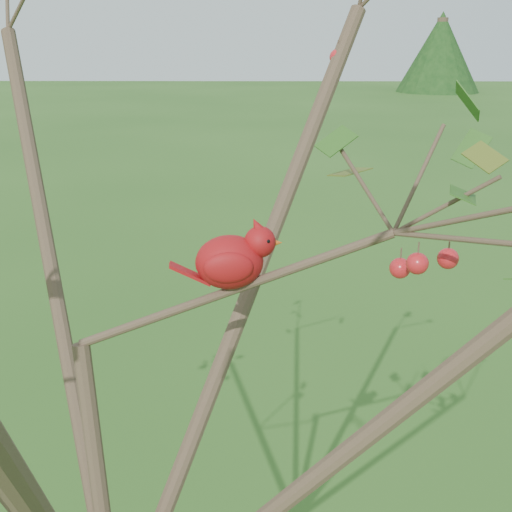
{
  "coord_description": "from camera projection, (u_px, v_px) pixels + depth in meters",
  "views": [
    {
      "loc": [
        0.32,
        -1.06,
        2.53
      ],
      "look_at": [
        0.3,
        0.08,
        2.14
      ],
      "focal_mm": 45.0,
      "sensor_mm": 36.0,
      "label": 1
    }
  ],
  "objects": [
    {
      "name": "crabapple_tree",
      "position": [
        96.0,
        288.0,
        1.11
      ],
      "size": [
        2.35,
        2.05,
        2.95
      ],
      "color": "#442F24",
      "rests_on": "ground"
    },
    {
      "name": "cardinal",
      "position": [
        233.0,
        259.0,
        1.2
      ],
      "size": [
        0.21,
        0.12,
        0.15
      ],
      "rotation": [
        0.0,
        0.0,
        0.13
      ],
      "color": "#9D120D",
      "rests_on": "ground"
    },
    {
      "name": "distant_trees",
      "position": [
        202.0,
        62.0,
        25.41
      ],
      "size": [
        43.76,
        15.75,
        3.75
      ],
      "color": "#442F24",
      "rests_on": "ground"
    }
  ]
}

